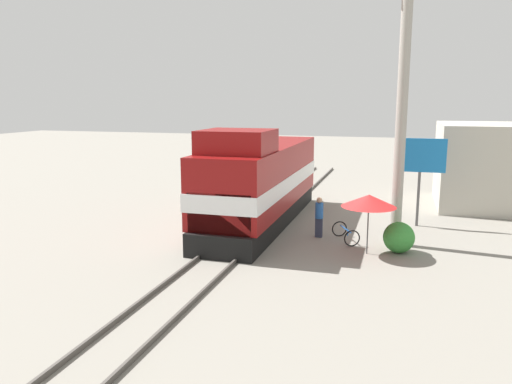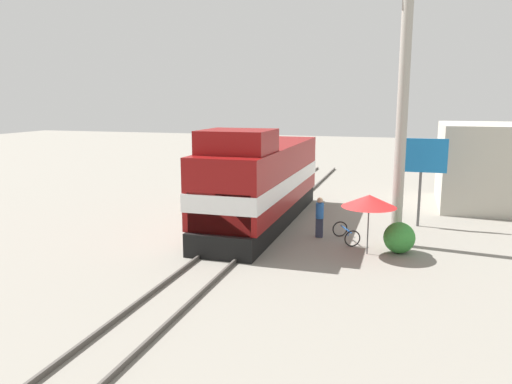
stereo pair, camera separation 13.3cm
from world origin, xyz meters
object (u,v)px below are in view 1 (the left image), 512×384
Objects in this scene: locomotive at (260,183)px; utility_pole at (402,101)px; vendor_umbrella at (369,201)px; billboard_sign at (420,161)px; person_bystander at (319,216)px; bicycle at (346,233)px.

locomotive is 1.06× the size of utility_pole.
utility_pole is 4.94× the size of vendor_umbrella.
utility_pole is at bearing -104.87° from billboard_sign.
locomotive is 7.43m from utility_pole.
vendor_umbrella is 5.50m from billboard_sign.
locomotive is 5.25× the size of vendor_umbrella.
billboard_sign reaches higher than person_bystander.
locomotive is at bearing 148.08° from vendor_umbrella.
person_bystander is at bearing -25.19° from locomotive.
person_bystander is at bearing -141.44° from billboard_sign.
billboard_sign is 2.34× the size of person_bystander.
billboard_sign is at bearing 14.32° from locomotive.
locomotive reaches higher than person_bystander.
utility_pole is at bearing -3.76° from person_bystander.
billboard_sign is (1.92, 5.05, 1.00)m from vendor_umbrella.
billboard_sign is 5.62m from person_bystander.
vendor_umbrella is at bearing -82.84° from bicycle.
utility_pole reaches higher than person_bystander.
vendor_umbrella is (-1.01, -1.60, -3.68)m from utility_pole.
utility_pole reaches higher than vendor_umbrella.
billboard_sign is at bearing 69.16° from vendor_umbrella.
vendor_umbrella is at bearing -110.84° from billboard_sign.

